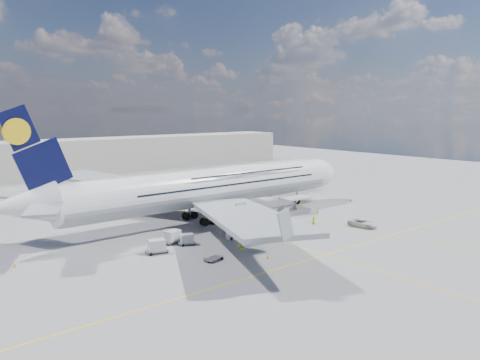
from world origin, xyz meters
TOP-DOWN VIEW (x-y plane):
  - ground at (0.00, 0.00)m, footprint 300.00×300.00m
  - taxi_line_main at (0.00, 0.00)m, footprint 0.25×220.00m
  - taxi_line_cross at (0.00, -20.00)m, footprint 120.00×0.25m
  - taxi_line_diag at (14.00, 10.00)m, footprint 14.16×99.06m
  - airliner at (0.26, 10.00)m, footprint 77.26×79.15m
  - jet_bridge at (29.81, 20.94)m, footprint 18.80×12.10m
  - cargo_loader at (16.82, 2.89)m, footprint 8.53×3.20m
  - terminal at (0.00, 95.00)m, footprint 180.00×16.00m
  - tree_line at (40.00, 140.00)m, footprint 160.00×6.00m
  - dolly_row_a at (-13.48, -1.84)m, footprint 3.22×2.45m
  - dolly_row_b at (-14.80, 0.40)m, footprint 3.71×2.51m
  - dolly_row_c at (-14.95, -11.26)m, footprint 3.21×2.23m
  - dolly_back at (-19.66, -2.82)m, footprint 3.81×2.71m
  - dolly_nose_far at (4.94, -11.39)m, footprint 3.18×2.02m
  - dolly_nose_near at (3.03, -11.11)m, footprint 3.58×2.78m
  - baggage_tug at (-5.31, -4.00)m, footprint 2.62×1.39m
  - catering_truck_inner at (-3.53, 26.47)m, footprint 7.60×3.32m
  - catering_truck_outer at (-16.70, 43.14)m, footprint 6.14×2.97m
  - service_van at (18.86, -13.12)m, footprint 3.29×5.81m
  - crew_nose at (21.17, 4.77)m, footprint 0.81×0.83m
  - crew_loader at (20.60, -0.45)m, footprint 0.95×0.87m
  - crew_wing at (-7.49, -8.79)m, footprint 0.81×1.19m
  - crew_van at (13.17, -5.87)m, footprint 1.02×1.02m
  - crew_tug at (-8.80, -10.09)m, footprint 1.24×0.84m
  - cone_nose at (37.73, 4.11)m, footprint 0.46×0.46m
  - cone_wing_left_inner at (-13.06, 20.85)m, footprint 0.43×0.43m
  - cone_wing_left_outer at (-13.03, 27.24)m, footprint 0.46×0.46m
  - cone_wing_right_inner at (-8.01, -9.90)m, footprint 0.40×0.40m
  - cone_wing_right_outer at (-8.13, -15.70)m, footprint 0.44×0.44m
  - cone_tail at (-38.47, 4.31)m, footprint 0.48×0.48m

SIDE VIEW (x-z plane):
  - ground at x=0.00m, z-range 0.00..0.00m
  - taxi_line_main at x=0.00m, z-range 0.00..0.01m
  - taxi_line_cross at x=0.00m, z-range 0.00..0.01m
  - taxi_line_diag at x=14.00m, z-range 0.00..0.01m
  - cone_wing_right_inner at x=-8.01m, z-range -0.01..0.50m
  - cone_wing_left_inner at x=-13.06m, z-range -0.01..0.54m
  - cone_wing_right_outer at x=-8.13m, z-range -0.01..0.55m
  - cone_nose at x=37.73m, z-range -0.01..0.57m
  - cone_wing_left_outer at x=-13.03m, z-range -0.01..0.58m
  - cone_tail at x=-38.47m, z-range -0.01..0.60m
  - dolly_row_c at x=-14.95m, z-range 0.12..0.54m
  - dolly_nose_far at x=4.94m, z-range 0.12..0.56m
  - dolly_nose_near at x=3.03m, z-range 0.13..0.59m
  - baggage_tug at x=-5.31m, z-range -0.09..1.49m
  - service_van at x=18.86m, z-range 0.00..1.53m
  - crew_loader at x=20.60m, z-range 0.00..1.59m
  - crew_tug at x=-8.80m, z-range 0.00..1.77m
  - crew_van at x=13.17m, z-range 0.00..1.79m
  - crew_wing at x=-7.49m, z-range 0.00..1.88m
  - crew_nose at x=21.17m, z-range 0.00..1.92m
  - dolly_row_a at x=-13.48m, z-range 0.07..1.89m
  - dolly_row_b at x=-14.80m, z-range 0.08..2.23m
  - dolly_back at x=-19.66m, z-range 0.08..2.26m
  - cargo_loader at x=16.82m, z-range -0.59..3.09m
  - catering_truck_outer at x=-16.70m, z-range -0.13..3.40m
  - catering_truck_inner at x=-3.53m, z-range -0.13..4.31m
  - tree_line at x=40.00m, z-range 0.00..8.00m
  - terminal at x=0.00m, z-range 0.00..12.00m
  - jet_bridge at x=29.81m, z-range 2.60..11.10m
  - airliner at x=0.26m, z-range -4.98..18.72m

